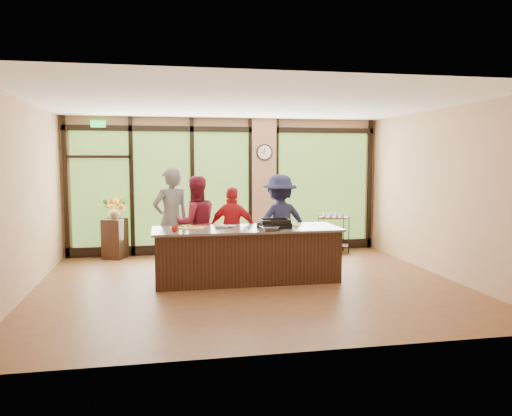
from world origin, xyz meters
name	(u,v)px	position (x,y,z in m)	size (l,w,h in m)	color
floor	(250,285)	(0.00, 0.00, 0.00)	(7.00, 7.00, 0.00)	brown
ceiling	(249,103)	(0.00, 0.00, 3.00)	(7.00, 7.00, 0.00)	white
back_wall	(226,186)	(0.00, 3.00, 1.50)	(7.00, 7.00, 0.00)	tan
left_wall	(23,199)	(-3.50, 0.00, 1.50)	(6.00, 6.00, 0.00)	tan
right_wall	(443,193)	(3.50, 0.00, 1.50)	(6.00, 6.00, 0.00)	tan
window_wall	(234,191)	(0.16, 2.95, 1.39)	(6.90, 0.12, 3.00)	tan
island_base	(247,255)	(0.00, 0.30, 0.44)	(3.10, 1.00, 0.88)	black
countertop	(247,229)	(0.00, 0.30, 0.90)	(3.20, 1.10, 0.04)	slate
wall_clock	(264,152)	(0.85, 2.87, 2.25)	(0.36, 0.04, 0.36)	black
cook_left	(171,221)	(-1.26, 1.10, 0.98)	(0.71, 0.47, 1.96)	slate
cook_midleft	(196,224)	(-0.81, 1.15, 0.89)	(0.87, 0.68, 1.79)	maroon
cook_midright	(233,229)	(-0.13, 1.06, 0.79)	(0.93, 0.39, 1.58)	#B11B1F
cook_right	(280,223)	(0.76, 1.03, 0.90)	(1.17, 0.67, 1.81)	#1B1D3C
roasting_pan	(274,226)	(0.46, 0.17, 0.96)	(0.49, 0.38, 0.09)	black
mixing_bowl	(270,228)	(0.32, -0.11, 0.96)	(0.31, 0.31, 0.08)	silver
cutting_board_left	(182,227)	(-1.09, 0.52, 0.93)	(0.42, 0.31, 0.01)	green
cutting_board_center	(192,228)	(-0.92, 0.46, 0.93)	(0.44, 0.33, 0.01)	gold
cutting_board_right	(288,224)	(0.82, 0.59, 0.93)	(0.44, 0.33, 0.01)	gold
prep_bowl_near	(220,227)	(-0.46, 0.36, 0.95)	(0.16, 0.16, 0.05)	white
prep_bowl_mid	(225,227)	(-0.37, 0.32, 0.94)	(0.14, 0.14, 0.05)	white
prep_bowl_far	(232,226)	(-0.25, 0.39, 0.94)	(0.14, 0.14, 0.04)	white
red_ramekin	(175,229)	(-1.22, 0.08, 0.97)	(0.12, 0.12, 0.09)	red
flower_stand	(115,239)	(-2.41, 2.75, 0.42)	(0.42, 0.42, 0.84)	black
flower_vase	(114,212)	(-2.41, 2.75, 0.99)	(0.28, 0.28, 0.29)	olive
bar_cart	(333,229)	(2.35, 2.47, 0.54)	(0.75, 0.59, 0.90)	black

